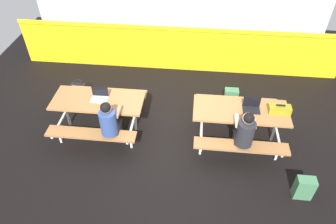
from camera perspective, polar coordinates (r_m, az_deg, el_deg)
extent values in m
cube|color=black|center=(6.45, 0.06, -3.37)|extent=(10.00, 10.00, 0.02)
cube|color=yellow|center=(7.98, 1.83, 11.41)|extent=(8.00, 0.12, 1.10)
cube|color=yellow|center=(7.64, 1.89, 15.07)|extent=(8.00, 0.03, 0.10)
cube|color=#9E6B3D|center=(6.18, -12.78, 2.12)|extent=(1.78, 0.76, 0.04)
cube|color=#9E6B3D|center=(5.92, -13.99, -3.94)|extent=(1.69, 0.29, 0.04)
cube|color=#9E6B3D|center=(6.82, -11.02, 3.59)|extent=(1.69, 0.29, 0.04)
cube|color=white|center=(6.65, -18.14, -0.03)|extent=(0.04, 0.04, 0.70)
cube|color=white|center=(6.62, -18.21, 0.23)|extent=(0.05, 1.55, 0.04)
cube|color=white|center=(6.41, -19.36, -3.99)|extent=(0.04, 0.04, 0.41)
cube|color=white|center=(7.09, -16.55, 1.78)|extent=(0.04, 0.04, 0.41)
cube|color=white|center=(6.25, -6.08, -0.89)|extent=(0.04, 0.04, 0.70)
cube|color=white|center=(6.22, -6.11, -0.61)|extent=(0.05, 1.55, 0.04)
cube|color=white|center=(5.99, -6.85, -5.16)|extent=(0.04, 0.04, 0.41)
cube|color=white|center=(6.71, -5.22, 1.09)|extent=(0.04, 0.04, 0.41)
cube|color=#9E6B3D|center=(5.95, 13.27, 0.27)|extent=(1.78, 0.76, 0.04)
cube|color=#9E6B3D|center=(5.69, 13.31, -6.12)|extent=(1.69, 0.29, 0.04)
cube|color=#9E6B3D|center=(6.62, 12.48, 1.96)|extent=(1.69, 0.29, 0.04)
cube|color=white|center=(6.13, 6.20, -1.91)|extent=(0.04, 0.04, 0.70)
cube|color=white|center=(6.10, 6.23, -1.64)|extent=(0.05, 1.55, 0.04)
cube|color=white|center=(5.87, 6.01, -6.32)|extent=(0.04, 0.04, 0.41)
cube|color=white|center=(6.60, 6.19, 0.18)|extent=(0.04, 0.04, 0.41)
cube|color=white|center=(6.34, 19.08, -2.69)|extent=(0.04, 0.04, 0.70)
cube|color=white|center=(6.31, 19.16, -2.42)|extent=(0.05, 1.55, 0.04)
cube|color=white|center=(6.09, 19.51, -6.97)|extent=(0.04, 0.04, 0.41)
cube|color=white|center=(6.80, 18.17, -0.61)|extent=(0.04, 0.04, 0.41)
cylinder|color=#2D2D38|center=(6.20, -10.42, -3.39)|extent=(0.11, 0.11, 0.45)
cylinder|color=#2D2D38|center=(6.16, -8.80, -3.52)|extent=(0.11, 0.11, 0.45)
cube|color=#2D2D38|center=(5.88, -10.25, -2.52)|extent=(0.30, 0.38, 0.12)
cylinder|color=#334C8C|center=(5.60, -10.94, -1.95)|extent=(0.30, 0.30, 0.48)
cylinder|color=#A57A5B|center=(5.72, -11.93, 0.22)|extent=(0.08, 0.30, 0.08)
cylinder|color=#A57A5B|center=(5.65, -9.21, 0.04)|extent=(0.08, 0.30, 0.08)
sphere|color=#A57A5B|center=(5.40, -11.33, 0.75)|extent=(0.20, 0.20, 0.20)
sphere|color=black|center=(5.36, -11.45, 0.83)|extent=(0.18, 0.18, 0.18)
cylinder|color=#2D2D38|center=(6.05, 12.14, -5.17)|extent=(0.11, 0.11, 0.45)
cylinder|color=#2D2D38|center=(6.08, 13.82, -5.26)|extent=(0.11, 0.11, 0.45)
cube|color=#2D2D38|center=(5.76, 13.51, -4.35)|extent=(0.30, 0.38, 0.12)
cylinder|color=#26262B|center=(5.47, 14.04, -3.86)|extent=(0.30, 0.30, 0.48)
cylinder|color=beige|center=(5.53, 12.60, -1.61)|extent=(0.08, 0.30, 0.08)
cylinder|color=beige|center=(5.57, 15.44, -1.79)|extent=(0.08, 0.30, 0.08)
sphere|color=beige|center=(5.26, 14.60, -1.16)|extent=(0.20, 0.20, 0.20)
sphere|color=black|center=(5.22, 14.69, -1.10)|extent=(0.18, 0.18, 0.18)
cube|color=silver|center=(6.15, -12.52, 2.29)|extent=(0.32, 0.22, 0.01)
cube|color=black|center=(6.16, -12.41, 3.72)|extent=(0.32, 0.01, 0.21)
cube|color=black|center=(5.96, 15.08, 0.34)|extent=(0.32, 0.22, 0.01)
cube|color=black|center=(5.98, 15.16, 1.82)|extent=(0.32, 0.01, 0.21)
cube|color=olive|center=(6.04, 19.86, 0.47)|extent=(0.40, 0.18, 0.14)
cube|color=black|center=(5.98, 20.06, 1.16)|extent=(0.16, 0.02, 0.02)
cube|color=#3F724C|center=(5.70, 23.76, -12.66)|extent=(0.30, 0.18, 0.44)
cube|color=#3F724C|center=(5.82, 23.35, -12.18)|extent=(0.21, 0.04, 0.19)
cube|color=black|center=(7.44, -16.02, 3.76)|extent=(0.34, 0.14, 0.36)
torus|color=black|center=(7.30, -16.37, 5.26)|extent=(0.21, 0.21, 0.02)
cube|color=#3F724C|center=(7.03, 11.48, 2.61)|extent=(0.30, 0.18, 0.44)
cube|color=#3F724C|center=(7.16, 11.36, 2.75)|extent=(0.21, 0.04, 0.19)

